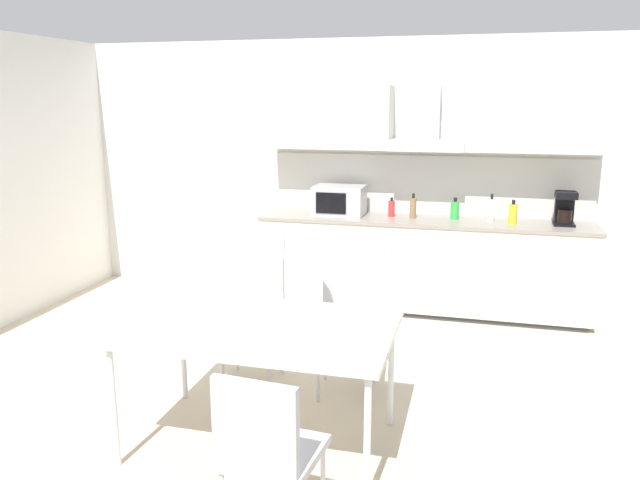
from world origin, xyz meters
name	(u,v)px	position (x,y,z in m)	size (l,w,h in m)	color
ground_plane	(241,405)	(0.00, 0.00, -0.01)	(7.71, 7.58, 0.02)	beige
wall_back	(332,170)	(0.00, 2.58, 1.27)	(6.17, 0.10, 2.55)	silver
kitchen_counter	(422,264)	(0.96, 2.23, 0.45)	(3.07, 0.63, 0.89)	#333333
backsplash_tile	(427,185)	(0.96, 2.52, 1.17)	(3.05, 0.02, 0.56)	silver
upper_wall_cabinets	(428,119)	(0.96, 2.36, 1.79)	(3.05, 0.40, 0.59)	beige
microwave	(339,200)	(0.16, 2.23, 1.03)	(0.48, 0.35, 0.28)	#ADADB2
coffee_maker	(565,208)	(2.19, 2.25, 1.04)	(0.18, 0.19, 0.30)	black
bottle_green	(455,210)	(1.24, 2.29, 0.97)	(0.08, 0.08, 0.20)	green
bottle_yellow	(513,214)	(1.75, 2.17, 0.98)	(0.08, 0.08, 0.22)	yellow
bottle_white	(491,210)	(1.57, 2.23, 0.99)	(0.06, 0.06, 0.25)	white
bottle_brown	(413,208)	(0.86, 2.23, 0.99)	(0.06, 0.06, 0.23)	brown
bottle_red	(392,208)	(0.66, 2.27, 0.96)	(0.06, 0.06, 0.18)	red
dining_table	(260,332)	(0.30, -0.42, 0.70)	(1.51, 0.94, 0.74)	silver
chair_near_right	(266,445)	(0.63, -1.27, 0.53)	(0.44, 0.44, 0.87)	#B2B2B7
chair_far_left	(255,307)	(-0.05, 0.43, 0.53)	(0.43, 0.43, 0.87)	#B2B2B7
chair_far_right	(348,315)	(0.63, 0.43, 0.53)	(0.44, 0.44, 0.87)	#B2B2B7
pendant_lamp	(254,108)	(0.30, -0.42, 1.93)	(0.32, 0.32, 0.22)	silver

